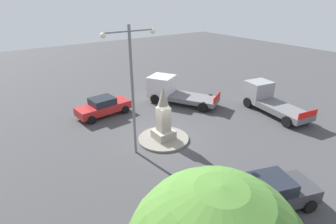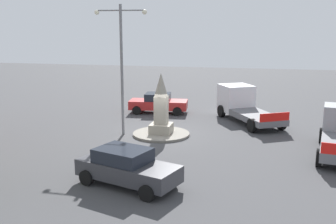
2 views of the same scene
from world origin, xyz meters
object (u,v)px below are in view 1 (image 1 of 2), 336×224
Objects in this scene: car_dark_grey_parked_left at (270,192)px; streetlamp at (132,81)px; truck_grey_waiting at (268,99)px; truck_white_approaching at (172,90)px; car_red_parked_right at (103,106)px; monument at (163,117)px.

streetlamp is at bearing 110.00° from car_dark_grey_parked_left.
car_dark_grey_parked_left is 0.75× the size of truck_grey_waiting.
streetlamp reaches higher than truck_grey_waiting.
car_red_parked_right is at bearing 172.39° from truck_white_approaching.
streetlamp is 8.81m from car_dark_grey_parked_left.
car_dark_grey_parked_left is 11.58m from truck_grey_waiting.
car_dark_grey_parked_left is (2.14, -13.79, 0.04)m from car_red_parked_right.
monument is 0.56× the size of truck_white_approaching.
streetlamp is at bearing -172.47° from monument.
streetlamp is at bearing 176.85° from truck_grey_waiting.
monument is at bearing 174.40° from truck_grey_waiting.
monument is 6.31m from car_red_parked_right.
car_red_parked_right is at bearing 84.74° from streetlamp.
truck_grey_waiting reaches higher than car_dark_grey_parked_left.
streetlamp reaches higher than car_dark_grey_parked_left.
streetlamp reaches higher than truck_white_approaching.
car_dark_grey_parked_left is at bearing -86.63° from monument.
streetlamp reaches higher than car_red_parked_right.
monument is 0.47× the size of streetlamp.
streetlamp is 1.72× the size of car_red_parked_right.
truck_white_approaching is (4.03, 12.96, 0.29)m from car_dark_grey_parked_left.
truck_white_approaching reaches higher than car_dark_grey_parked_left.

